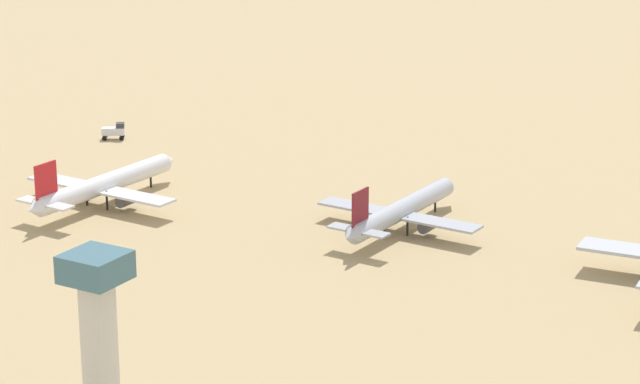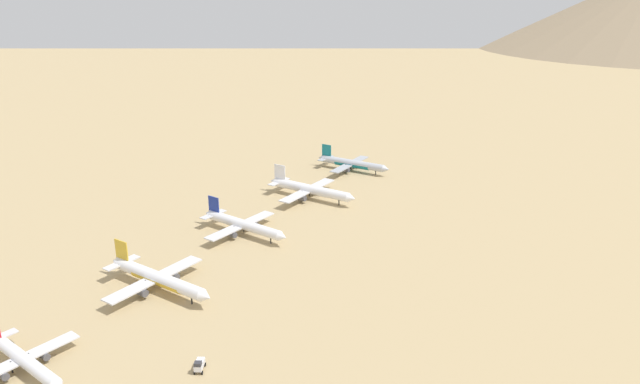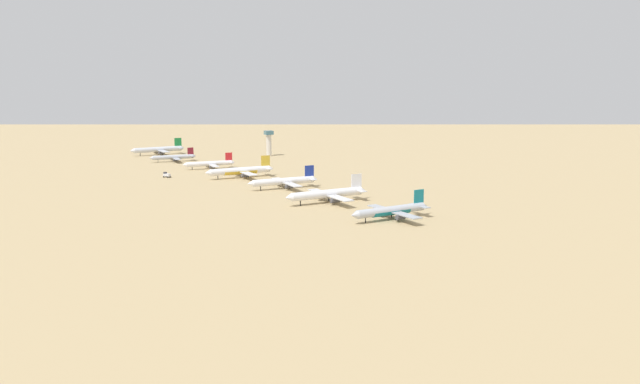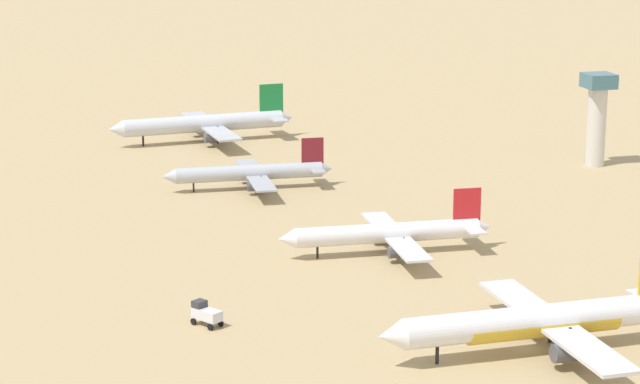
{
  "view_description": "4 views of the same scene",
  "coord_description": "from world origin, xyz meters",
  "px_view_note": "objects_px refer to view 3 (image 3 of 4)",
  "views": [
    {
      "loc": [
        -187.67,
        -216.47,
        79.26
      ],
      "look_at": [
        20.49,
        -93.79,
        5.12
      ],
      "focal_mm": 74.77,
      "sensor_mm": 36.0,
      "label": 1
    },
    {
      "loc": [
        163.05,
        -121.36,
        107.93
      ],
      "look_at": [
        -9.72,
        113.43,
        4.89
      ],
      "focal_mm": 33.79,
      "sensor_mm": 36.0,
      "label": 2
    },
    {
      "loc": [
        141.46,
        427.75,
        69.09
      ],
      "look_at": [
        -13.84,
        107.06,
        5.46
      ],
      "focal_mm": 35.07,
      "sensor_mm": 36.0,
      "label": 3
    },
    {
      "loc": [
        76.25,
        165.51,
        70.05
      ],
      "look_at": [
        11.82,
        -83.56,
        5.3
      ],
      "focal_mm": 69.55,
      "sensor_mm": 36.0,
      "label": 4
    }
  ],
  "objects_px": {
    "service_truck": "(167,175)",
    "parked_jet_2": "(210,164)",
    "parked_jet_1": "(174,157)",
    "parked_jet_5": "(328,194)",
    "parked_jet_6": "(391,211)",
    "parked_jet_0": "(159,149)",
    "parked_jet_4": "(284,181)",
    "control_tower": "(269,142)",
    "parked_jet_3": "(241,171)"
  },
  "relations": [
    {
      "from": "service_truck",
      "to": "parked_jet_2",
      "type": "bearing_deg",
      "value": -143.35
    },
    {
      "from": "parked_jet_1",
      "to": "parked_jet_5",
      "type": "bearing_deg",
      "value": 99.5
    },
    {
      "from": "parked_jet_1",
      "to": "parked_jet_6",
      "type": "xyz_separation_m",
      "value": [
        -46.58,
        277.0,
        0.67
      ]
    },
    {
      "from": "parked_jet_2",
      "to": "parked_jet_6",
      "type": "xyz_separation_m",
      "value": [
        -30.93,
        219.51,
        0.46
      ]
    },
    {
      "from": "parked_jet_0",
      "to": "parked_jet_2",
      "type": "relative_size",
      "value": 1.23
    },
    {
      "from": "parked_jet_5",
      "to": "service_truck",
      "type": "xyz_separation_m",
      "value": [
        62.69,
        -135.72,
        -3.06
      ]
    },
    {
      "from": "parked_jet_0",
      "to": "service_truck",
      "type": "height_order",
      "value": "parked_jet_0"
    },
    {
      "from": "parked_jet_4",
      "to": "parked_jet_6",
      "type": "distance_m",
      "value": 109.13
    },
    {
      "from": "parked_jet_0",
      "to": "control_tower",
      "type": "xyz_separation_m",
      "value": [
        -90.54,
        53.67,
        8.26
      ]
    },
    {
      "from": "parked_jet_5",
      "to": "control_tower",
      "type": "xyz_separation_m",
      "value": [
        -51.7,
        -226.26,
        8.21
      ]
    },
    {
      "from": "parked_jet_2",
      "to": "control_tower",
      "type": "xyz_separation_m",
      "value": [
        -73.49,
        -60.11,
        9.22
      ]
    },
    {
      "from": "parked_jet_2",
      "to": "service_truck",
      "type": "distance_m",
      "value": 51.03
    },
    {
      "from": "parked_jet_2",
      "to": "parked_jet_4",
      "type": "distance_m",
      "value": 112.59
    },
    {
      "from": "parked_jet_1",
      "to": "parked_jet_2",
      "type": "relative_size",
      "value": 0.95
    },
    {
      "from": "parked_jet_3",
      "to": "control_tower",
      "type": "bearing_deg",
      "value": -119.95
    },
    {
      "from": "parked_jet_5",
      "to": "service_truck",
      "type": "distance_m",
      "value": 149.53
    },
    {
      "from": "service_truck",
      "to": "control_tower",
      "type": "relative_size",
      "value": 0.24
    },
    {
      "from": "parked_jet_1",
      "to": "service_truck",
      "type": "xyz_separation_m",
      "value": [
        25.26,
        87.93,
        -1.83
      ]
    },
    {
      "from": "parked_jet_3",
      "to": "parked_jet_6",
      "type": "relative_size",
      "value": 1.09
    },
    {
      "from": "parked_jet_3",
      "to": "parked_jet_4",
      "type": "distance_m",
      "value": 57.26
    },
    {
      "from": "parked_jet_0",
      "to": "parked_jet_5",
      "type": "relative_size",
      "value": 0.99
    },
    {
      "from": "service_truck",
      "to": "parked_jet_4",
      "type": "bearing_deg",
      "value": 125.98
    },
    {
      "from": "parked_jet_0",
      "to": "service_truck",
      "type": "relative_size",
      "value": 9.24
    },
    {
      "from": "parked_jet_0",
      "to": "parked_jet_2",
      "type": "distance_m",
      "value": 115.05
    },
    {
      "from": "parked_jet_5",
      "to": "parked_jet_6",
      "type": "distance_m",
      "value": 54.14
    },
    {
      "from": "parked_jet_0",
      "to": "parked_jet_4",
      "type": "xyz_separation_m",
      "value": [
        -34.75,
        224.96,
        -0.32
      ]
    },
    {
      "from": "parked_jet_4",
      "to": "service_truck",
      "type": "height_order",
      "value": "parked_jet_4"
    },
    {
      "from": "parked_jet_1",
      "to": "parked_jet_6",
      "type": "relative_size",
      "value": 0.84
    },
    {
      "from": "parked_jet_6",
      "to": "control_tower",
      "type": "distance_m",
      "value": 282.98
    },
    {
      "from": "parked_jet_1",
      "to": "parked_jet_2",
      "type": "height_order",
      "value": "parked_jet_2"
    },
    {
      "from": "parked_jet_0",
      "to": "parked_jet_3",
      "type": "distance_m",
      "value": 170.41
    },
    {
      "from": "parked_jet_0",
      "to": "control_tower",
      "type": "relative_size",
      "value": 2.23
    },
    {
      "from": "control_tower",
      "to": "parked_jet_1",
      "type": "bearing_deg",
      "value": 1.68
    },
    {
      "from": "parked_jet_1",
      "to": "parked_jet_6",
      "type": "bearing_deg",
      "value": 99.55
    },
    {
      "from": "parked_jet_1",
      "to": "parked_jet_4",
      "type": "distance_m",
      "value": 171.94
    },
    {
      "from": "parked_jet_0",
      "to": "control_tower",
      "type": "distance_m",
      "value": 105.57
    },
    {
      "from": "service_truck",
      "to": "parked_jet_3",
      "type": "bearing_deg",
      "value": 153.07
    },
    {
      "from": "parked_jet_2",
      "to": "parked_jet_5",
      "type": "height_order",
      "value": "parked_jet_5"
    },
    {
      "from": "parked_jet_6",
      "to": "control_tower",
      "type": "bearing_deg",
      "value": -98.65
    },
    {
      "from": "parked_jet_3",
      "to": "parked_jet_4",
      "type": "xyz_separation_m",
      "value": [
        -10.46,
        56.29,
        -0.27
      ]
    },
    {
      "from": "parked_jet_6",
      "to": "service_truck",
      "type": "distance_m",
      "value": 202.28
    },
    {
      "from": "service_truck",
      "to": "parked_jet_6",
      "type": "bearing_deg",
      "value": 110.8
    },
    {
      "from": "parked_jet_3",
      "to": "parked_jet_5",
      "type": "height_order",
      "value": "parked_jet_5"
    },
    {
      "from": "parked_jet_5",
      "to": "parked_jet_6",
      "type": "xyz_separation_m",
      "value": [
        -9.14,
        53.36,
        -0.55
      ]
    },
    {
      "from": "parked_jet_1",
      "to": "parked_jet_3",
      "type": "relative_size",
      "value": 0.77
    },
    {
      "from": "parked_jet_2",
      "to": "parked_jet_3",
      "type": "distance_m",
      "value": 55.38
    },
    {
      "from": "parked_jet_5",
      "to": "parked_jet_1",
      "type": "bearing_deg",
      "value": -80.5
    },
    {
      "from": "parked_jet_6",
      "to": "parked_jet_2",
      "type": "bearing_deg",
      "value": -81.98
    },
    {
      "from": "parked_jet_5",
      "to": "parked_jet_6",
      "type": "height_order",
      "value": "parked_jet_5"
    },
    {
      "from": "parked_jet_1",
      "to": "control_tower",
      "type": "height_order",
      "value": "control_tower"
    }
  ]
}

